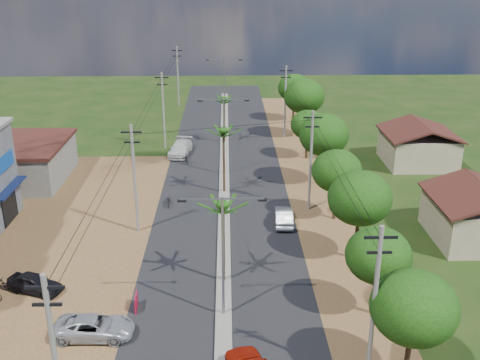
{
  "coord_description": "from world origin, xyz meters",
  "views": [
    {
      "loc": [
        0.3,
        -29.42,
        20.42
      ],
      "look_at": [
        1.4,
        15.62,
        3.0
      ],
      "focal_mm": 42.0,
      "sensor_mm": 36.0,
      "label": 1
    }
  ],
  "objects_px": {
    "car_parked_silver": "(95,328)",
    "car_silver_mid": "(284,217)",
    "car_white_far": "(180,148)",
    "car_parked_dark": "(35,284)",
    "roadside_sign": "(136,302)"
  },
  "relations": [
    {
      "from": "car_white_far",
      "to": "car_parked_silver",
      "type": "relative_size",
      "value": 1.12
    },
    {
      "from": "car_white_far",
      "to": "roadside_sign",
      "type": "bearing_deg",
      "value": -82.92
    },
    {
      "from": "car_silver_mid",
      "to": "roadside_sign",
      "type": "height_order",
      "value": "car_silver_mid"
    },
    {
      "from": "car_parked_dark",
      "to": "car_silver_mid",
      "type": "bearing_deg",
      "value": -38.82
    },
    {
      "from": "car_white_far",
      "to": "car_parked_dark",
      "type": "bearing_deg",
      "value": -96.69
    },
    {
      "from": "car_silver_mid",
      "to": "car_white_far",
      "type": "distance_m",
      "value": 21.04
    },
    {
      "from": "car_silver_mid",
      "to": "car_parked_silver",
      "type": "distance_m",
      "value": 19.5
    },
    {
      "from": "car_white_far",
      "to": "roadside_sign",
      "type": "relative_size",
      "value": 4.08
    },
    {
      "from": "car_parked_dark",
      "to": "car_parked_silver",
      "type": "bearing_deg",
      "value": -113.21
    },
    {
      "from": "car_parked_silver",
      "to": "car_silver_mid",
      "type": "bearing_deg",
      "value": -38.06
    },
    {
      "from": "car_silver_mid",
      "to": "car_parked_silver",
      "type": "height_order",
      "value": "car_silver_mid"
    },
    {
      "from": "car_white_far",
      "to": "car_parked_dark",
      "type": "height_order",
      "value": "car_white_far"
    },
    {
      "from": "car_parked_silver",
      "to": "car_parked_dark",
      "type": "relative_size",
      "value": 1.23
    },
    {
      "from": "car_white_far",
      "to": "car_parked_dark",
      "type": "relative_size",
      "value": 1.38
    },
    {
      "from": "car_silver_mid",
      "to": "car_parked_dark",
      "type": "distance_m",
      "value": 20.18
    }
  ]
}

